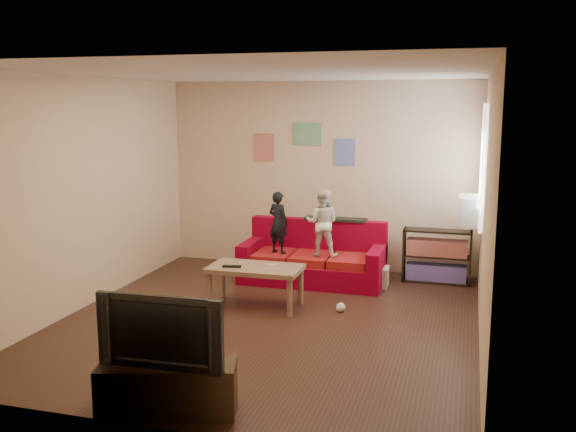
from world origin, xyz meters
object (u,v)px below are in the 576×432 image
(child_b, at_px, (322,223))
(bookshelf, at_px, (437,259))
(file_box, at_px, (374,276))
(tv_stand, at_px, (167,388))
(child_a, at_px, (278,222))
(television, at_px, (165,328))
(coffee_table, at_px, (255,272))
(sofa, at_px, (314,261))

(child_b, xyz_separation_m, bookshelf, (1.45, 0.56, -0.52))
(file_box, distance_m, tv_stand, 4.08)
(child_a, height_order, file_box, child_a)
(child_b, bearing_deg, tv_stand, 79.70)
(file_box, height_order, television, television)
(coffee_table, bearing_deg, file_box, 45.25)
(child_b, bearing_deg, coffee_table, 58.46)
(sofa, xyz_separation_m, television, (-0.20, -3.98, 0.41))
(child_a, distance_m, television, 3.82)
(file_box, bearing_deg, bookshelf, 28.94)
(file_box, bearing_deg, child_b, -168.72)
(coffee_table, bearing_deg, bookshelf, 39.78)
(coffee_table, bearing_deg, child_b, 63.55)
(sofa, relative_size, file_box, 5.01)
(sofa, bearing_deg, coffee_table, -107.55)
(tv_stand, bearing_deg, child_b, 68.64)
(sofa, height_order, child_a, child_a)
(child_a, distance_m, file_box, 1.46)
(child_a, distance_m, tv_stand, 3.87)
(child_a, relative_size, file_box, 2.20)
(sofa, xyz_separation_m, bookshelf, (1.60, 0.40, 0.04))
(sofa, relative_size, child_b, 2.13)
(child_a, bearing_deg, child_b, -157.73)
(child_a, xyz_separation_m, television, (0.25, -3.81, -0.13))
(tv_stand, bearing_deg, coffee_table, 78.10)
(sofa, relative_size, bookshelf, 2.11)
(file_box, bearing_deg, tv_stand, -104.58)
(child_a, bearing_deg, tv_stand, 116.05)
(child_a, relative_size, bookshelf, 0.93)
(coffee_table, distance_m, bookshelf, 2.61)
(sofa, relative_size, tv_stand, 1.78)
(child_a, xyz_separation_m, file_box, (1.28, 0.14, -0.68))
(bookshelf, relative_size, file_box, 2.37)
(child_a, bearing_deg, sofa, -137.68)
(sofa, xyz_separation_m, file_box, (0.83, -0.03, -0.15))
(tv_stand, xyz_separation_m, television, (0.00, 0.00, 0.49))
(television, bearing_deg, child_a, 91.70)
(child_b, distance_m, television, 3.83)
(child_b, relative_size, bookshelf, 0.99)
(coffee_table, xyz_separation_m, file_box, (1.23, 1.24, -0.29))
(sofa, bearing_deg, television, -92.88)
(child_a, height_order, television, child_a)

